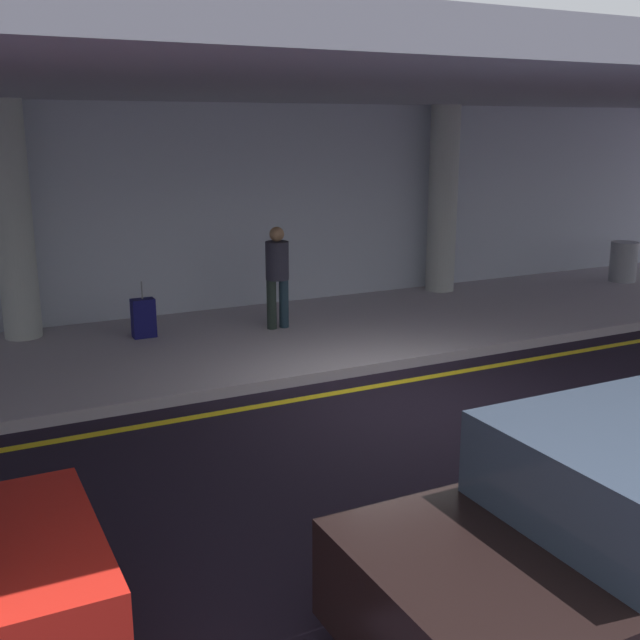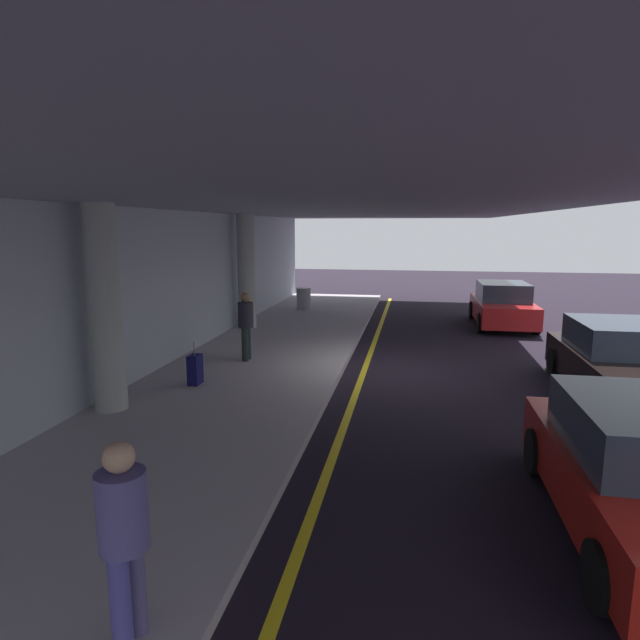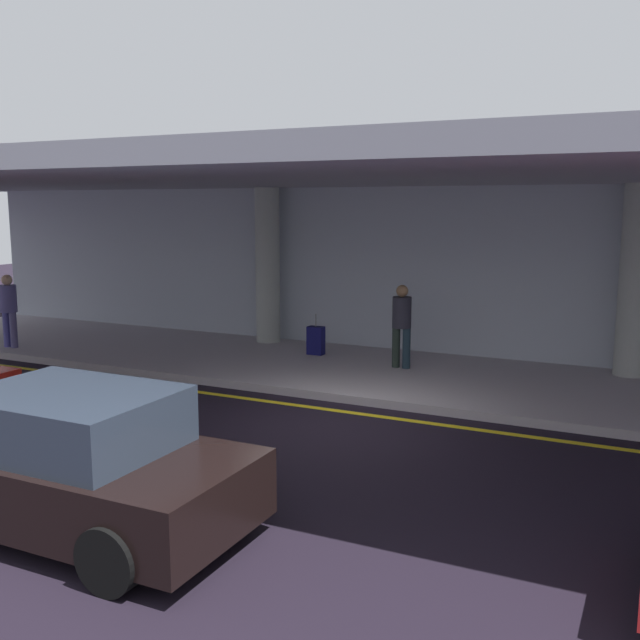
% 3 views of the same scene
% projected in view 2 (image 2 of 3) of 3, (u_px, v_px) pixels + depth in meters
% --- Properties ---
extents(ground_plane, '(60.00, 60.00, 0.00)m').
position_uv_depth(ground_plane, '(387.00, 371.00, 12.69)').
color(ground_plane, black).
extents(sidewalk, '(26.00, 4.20, 0.15)m').
position_uv_depth(sidewalk, '(262.00, 362.00, 13.21)').
color(sidewalk, '#ABA2A8').
rests_on(sidewalk, ground).
extents(lane_stripe_yellow, '(26.00, 0.14, 0.01)m').
position_uv_depth(lane_stripe_yellow, '(365.00, 369.00, 12.78)').
color(lane_stripe_yellow, yellow).
rests_on(lane_stripe_yellow, ground).
extents(support_column_far_left, '(0.58, 0.58, 3.65)m').
position_uv_depth(support_column_far_left, '(105.00, 309.00, 9.29)').
color(support_column_far_left, '#A4A9A2').
rests_on(support_column_far_left, sidewalk).
extents(support_column_left_mid, '(0.58, 0.58, 3.65)m').
position_uv_depth(support_column_left_mid, '(247.00, 272.00, 17.05)').
color(support_column_left_mid, '#A4A7A1').
rests_on(support_column_left_mid, sidewalk).
extents(ceiling_overhang, '(28.00, 13.20, 0.30)m').
position_uv_depth(ceiling_overhang, '(279.00, 203.00, 12.45)').
color(ceiling_overhang, '#9596A2').
rests_on(ceiling_overhang, support_column_far_left).
extents(terminal_back_wall, '(26.00, 0.30, 3.80)m').
position_uv_depth(terminal_back_wall, '(174.00, 287.00, 13.29)').
color(terminal_back_wall, '#ACB3C1').
rests_on(terminal_back_wall, ground).
extents(car_black, '(4.10, 1.92, 1.50)m').
position_uv_depth(car_black, '(617.00, 361.00, 10.76)').
color(car_black, black).
rests_on(car_black, ground).
extents(car_red, '(4.10, 1.92, 1.50)m').
position_uv_depth(car_red, '(502.00, 305.00, 18.33)').
color(car_red, red).
rests_on(car_red, ground).
extents(traveler_with_luggage, '(0.38, 0.38, 1.68)m').
position_uv_depth(traveler_with_luggage, '(124.00, 531.00, 4.04)').
color(traveler_with_luggage, '#4D4A9E').
rests_on(traveler_with_luggage, sidewalk).
extents(person_waiting_for_ride, '(0.38, 0.38, 1.68)m').
position_uv_depth(person_waiting_for_ride, '(246.00, 322.00, 12.92)').
color(person_waiting_for_ride, black).
rests_on(person_waiting_for_ride, sidewalk).
extents(suitcase_upright_primary, '(0.36, 0.22, 0.90)m').
position_uv_depth(suitcase_upright_primary, '(195.00, 369.00, 11.05)').
color(suitcase_upright_primary, '#10104D').
rests_on(suitcase_upright_primary, sidewalk).
extents(trash_bin_steel, '(0.56, 0.56, 0.85)m').
position_uv_depth(trash_bin_steel, '(304.00, 299.00, 21.04)').
color(trash_bin_steel, gray).
rests_on(trash_bin_steel, sidewalk).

